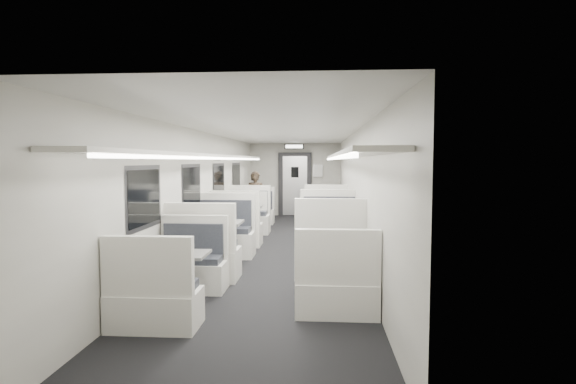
# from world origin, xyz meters

# --- Properties ---
(room) EXTENTS (3.24, 12.24, 2.64)m
(room) POSITION_xyz_m (0.00, 0.00, 1.20)
(room) COLOR black
(room) RESTS_ON ground
(booth_left_a) EXTENTS (0.97, 1.97, 1.06)m
(booth_left_a) POSITION_xyz_m (-1.00, 3.24, 0.35)
(booth_left_a) COLOR silver
(booth_left_a) RESTS_ON room
(booth_left_b) EXTENTS (1.11, 2.24, 1.20)m
(booth_left_b) POSITION_xyz_m (-1.00, 1.41, 0.40)
(booth_left_b) COLOR silver
(booth_left_b) RESTS_ON room
(booth_left_c) EXTENTS (1.11, 2.25, 1.20)m
(booth_left_c) POSITION_xyz_m (-1.00, -1.35, 0.40)
(booth_left_c) COLOR silver
(booth_left_c) RESTS_ON room
(booth_left_d) EXTENTS (0.96, 1.96, 1.05)m
(booth_left_d) POSITION_xyz_m (-1.00, -3.49, 0.35)
(booth_left_d) COLOR silver
(booth_left_d) RESTS_ON room
(booth_right_a) EXTENTS (1.01, 2.05, 1.10)m
(booth_right_a) POSITION_xyz_m (1.00, 3.69, 0.37)
(booth_right_a) COLOR silver
(booth_right_a) RESTS_ON room
(booth_right_b) EXTENTS (1.13, 2.30, 1.23)m
(booth_right_b) POSITION_xyz_m (1.00, 1.24, 0.41)
(booth_right_b) COLOR silver
(booth_right_b) RESTS_ON room
(booth_right_c) EXTENTS (1.16, 2.35, 1.26)m
(booth_right_c) POSITION_xyz_m (1.00, -1.04, 0.42)
(booth_right_c) COLOR silver
(booth_right_c) RESTS_ON room
(booth_right_d) EXTENTS (0.97, 1.97, 1.05)m
(booth_right_d) POSITION_xyz_m (1.00, -2.92, 0.35)
(booth_right_d) COLOR silver
(booth_right_d) RESTS_ON room
(passenger) EXTENTS (0.56, 0.37, 1.54)m
(passenger) POSITION_xyz_m (-0.96, 3.36, 0.77)
(passenger) COLOR black
(passenger) RESTS_ON room
(window_a) EXTENTS (0.02, 1.18, 0.84)m
(window_a) POSITION_xyz_m (-1.49, 3.40, 1.35)
(window_a) COLOR black
(window_a) RESTS_ON room
(window_b) EXTENTS (0.02, 1.18, 0.84)m
(window_b) POSITION_xyz_m (-1.49, 1.20, 1.35)
(window_b) COLOR black
(window_b) RESTS_ON room
(window_c) EXTENTS (0.02, 1.18, 0.84)m
(window_c) POSITION_xyz_m (-1.49, -1.00, 1.35)
(window_c) COLOR black
(window_c) RESTS_ON room
(window_d) EXTENTS (0.02, 1.18, 0.84)m
(window_d) POSITION_xyz_m (-1.49, -3.20, 1.35)
(window_d) COLOR black
(window_d) RESTS_ON room
(luggage_rack_left) EXTENTS (0.46, 10.40, 0.09)m
(luggage_rack_left) POSITION_xyz_m (-1.24, -0.30, 1.92)
(luggage_rack_left) COLOR silver
(luggage_rack_left) RESTS_ON room
(luggage_rack_right) EXTENTS (0.46, 10.40, 0.09)m
(luggage_rack_right) POSITION_xyz_m (1.24, -0.30, 1.92)
(luggage_rack_right) COLOR silver
(luggage_rack_right) RESTS_ON room
(vestibule_door) EXTENTS (1.10, 0.13, 2.10)m
(vestibule_door) POSITION_xyz_m (0.00, 5.93, 1.04)
(vestibule_door) COLOR black
(vestibule_door) RESTS_ON room
(exit_sign) EXTENTS (0.62, 0.12, 0.16)m
(exit_sign) POSITION_xyz_m (0.00, 5.44, 2.28)
(exit_sign) COLOR black
(exit_sign) RESTS_ON room
(wall_notice) EXTENTS (0.32, 0.02, 0.40)m
(wall_notice) POSITION_xyz_m (0.75, 5.92, 1.50)
(wall_notice) COLOR silver
(wall_notice) RESTS_ON room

